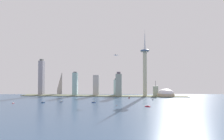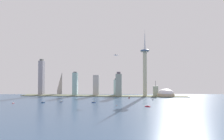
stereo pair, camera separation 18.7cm
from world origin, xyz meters
The scene contains 22 objects.
ground_plane centered at (0.00, 0.00, 0.00)m, with size 6000.00×6000.00×0.00m, color #395171.
waterfront_pier centered at (0.00, 414.22, 1.34)m, with size 732.97×63.97×2.68m, color #61684D.
observation_tower centered at (183.98, 408.93, 137.55)m, with size 39.20×39.20×296.47m.
stadium_dome centered at (274.16, 420.41, 11.55)m, with size 75.31×75.31×38.11m.
skyscraper_0 centered at (231.10, 421.50, 22.59)m, with size 21.61×12.07×68.46m.
skyscraper_1 centered at (-290.46, 426.82, 81.05)m, with size 20.98×25.34×167.15m.
skyscraper_2 centered at (-35.10, 436.98, 46.70)m, with size 26.42×24.23×93.40m.
skyscraper_3 centered at (-222.59, 488.14, 52.18)m, with size 25.13×15.37×104.36m.
skyscraper_4 centered at (-127.79, 415.47, 52.83)m, with size 21.25×22.21×108.44m.
skyscraper_5 centered at (70.01, 401.30, 50.86)m, with size 26.35×20.61×107.29m.
skyscraper_6 centered at (55.88, 458.28, 36.73)m, with size 24.32×15.85×77.16m.
boat_0 centered at (-263.57, 151.60, 1.43)m, with size 2.55×9.77×3.98m.
boat_1 centered at (-172.45, 173.70, 1.64)m, with size 10.89×10.75×4.46m.
boat_2 centered at (115.86, 335.02, 1.60)m, with size 7.05×6.52×4.32m.
boat_3 centered at (170.47, 118.12, 1.62)m, with size 16.35×12.18×4.30m.
boat_4 centered at (-117.69, 201.02, 1.23)m, with size 6.89×14.92×3.44m.
boat_5 centered at (203.72, 282.24, 1.59)m, with size 3.95×8.13×9.42m.
boat_6 centered at (-3.75, 194.24, 1.64)m, with size 13.88×10.48×10.10m.
channel_buoy_0 centered at (138.79, 199.69, 1.22)m, with size 1.94×1.94×2.45m, color green.
channel_buoy_1 centered at (-142.91, 217.12, 1.10)m, with size 1.29×1.29×2.19m, color yellow.
channel_buoy_2 centered at (78.37, 135.10, 0.76)m, with size 1.98×1.98×1.52m, color #E54C19.
airplane centered at (63.07, 361.27, 176.74)m, with size 23.12×24.57×7.59m.
Camera 1 is at (118.34, -494.68, 93.65)m, focal length 32.97 mm.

